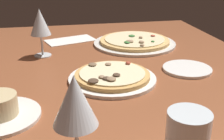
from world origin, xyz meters
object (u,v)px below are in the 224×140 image
Objects in this scene: water_glass at (187,139)px; side_plate at (187,69)px; paper_menu at (70,40)px; wine_glass_far at (40,23)px; wine_glass_near at (75,102)px; pizza_main at (112,77)px; pizza_side at (135,42)px.

water_glass is 45.91cm from side_plate.
paper_menu is (84.00, 15.39, -4.15)cm from water_glass.
wine_glass_far is 1.04× the size of wine_glass_near.
water_glass reaches higher than paper_menu.
pizza_main is at bearing 97.57° from side_plate.
wine_glass_far reaches higher than water_glass.
side_plate is (41.45, -19.36, -3.85)cm from water_glass.
pizza_main is 1.66× the size of side_plate.
pizza_main and pizza_side have the same top height.
wine_glass_far is (-7.58, 37.06, 10.95)cm from pizza_side.
paper_menu is at bearing 66.61° from pizza_side.
pizza_side reaches higher than paper_menu.
pizza_side is 3.50× the size of water_glass.
paper_menu is at bearing 39.24° from side_plate.
water_glass is at bearing 172.39° from paper_menu.
wine_glass_near is at bearing 159.24° from paper_menu.
pizza_side is at bearing -131.38° from paper_menu.
water_glass is (-3.65, -19.28, -7.45)cm from wine_glass_near.
pizza_main is 46.89cm from paper_menu.
side_plate is at bearing -82.43° from pizza_main.
wine_glass_far reaches higher than side_plate.
wine_glass_far is 70.97cm from water_glass.
pizza_side reaches higher than side_plate.
pizza_main is 1.50× the size of wine_glass_far.
wine_glass_far is (27.20, 20.78, 10.93)cm from pizza_main.
pizza_side is at bearing -23.17° from wine_glass_near.
water_glass is at bearing -157.75° from wine_glass_far.
paper_menu is at bearing 10.38° from water_glass.
pizza_side is at bearing -8.08° from water_glass.
pizza_side is at bearing -25.08° from pizza_main.
water_glass is at bearing -171.15° from pizza_main.
water_glass is 0.47× the size of paper_menu.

